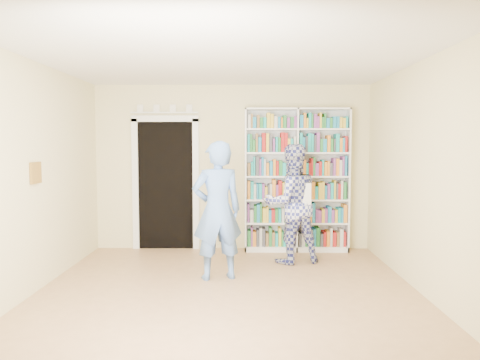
% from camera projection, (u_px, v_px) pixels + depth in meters
% --- Properties ---
extents(floor, '(5.00, 5.00, 0.00)m').
position_uv_depth(floor, '(227.00, 297.00, 5.32)').
color(floor, '#A0754D').
rests_on(floor, ground).
extents(ceiling, '(5.00, 5.00, 0.00)m').
position_uv_depth(ceiling, '(226.00, 56.00, 5.11)').
color(ceiling, white).
rests_on(ceiling, wall_back).
extents(wall_back, '(4.50, 0.00, 4.50)m').
position_uv_depth(wall_back, '(232.00, 168.00, 7.71)').
color(wall_back, beige).
rests_on(wall_back, floor).
extents(wall_left, '(0.00, 5.00, 5.00)m').
position_uv_depth(wall_left, '(26.00, 178.00, 5.24)').
color(wall_left, beige).
rests_on(wall_left, floor).
extents(wall_right, '(0.00, 5.00, 5.00)m').
position_uv_depth(wall_right, '(429.00, 179.00, 5.20)').
color(wall_right, beige).
rests_on(wall_right, floor).
extents(bookshelf, '(1.68, 0.31, 2.31)m').
position_uv_depth(bookshelf, '(297.00, 179.00, 7.56)').
color(bookshelf, white).
rests_on(bookshelf, floor).
extents(doorway, '(1.10, 0.08, 2.43)m').
position_uv_depth(doorway, '(166.00, 178.00, 7.71)').
color(doorway, black).
rests_on(doorway, floor).
extents(wall_art, '(0.03, 0.25, 0.25)m').
position_uv_depth(wall_art, '(36.00, 173.00, 5.43)').
color(wall_art, brown).
rests_on(wall_art, wall_left).
extents(man_blue, '(0.74, 0.59, 1.77)m').
position_uv_depth(man_blue, '(217.00, 210.00, 5.98)').
color(man_blue, '#5C85CD').
rests_on(man_blue, floor).
extents(man_plaid, '(0.99, 0.86, 1.73)m').
position_uv_depth(man_plaid, '(291.00, 204.00, 6.81)').
color(man_plaid, navy).
rests_on(man_plaid, floor).
extents(paper_sheet, '(0.22, 0.03, 0.30)m').
position_uv_depth(paper_sheet, '(304.00, 194.00, 6.60)').
color(paper_sheet, white).
rests_on(paper_sheet, man_plaid).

